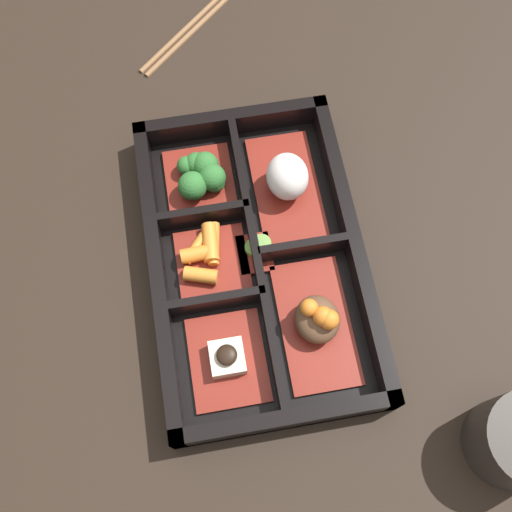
# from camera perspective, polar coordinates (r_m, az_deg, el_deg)

# --- Properties ---
(ground_plane) EXTENTS (3.00, 3.00, 0.00)m
(ground_plane) POSITION_cam_1_polar(r_m,az_deg,el_deg) (0.63, 0.00, -0.83)
(ground_plane) COLOR black
(bento_base) EXTENTS (0.34, 0.21, 0.01)m
(bento_base) POSITION_cam_1_polar(r_m,az_deg,el_deg) (0.62, 0.00, -0.67)
(bento_base) COLOR black
(bento_base) RESTS_ON ground_plane
(bento_rim) EXTENTS (0.34, 0.21, 0.04)m
(bento_rim) POSITION_cam_1_polar(r_m,az_deg,el_deg) (0.61, -0.14, -0.15)
(bento_rim) COLOR black
(bento_rim) RESTS_ON ground_plane
(bowl_rice) EXTENTS (0.13, 0.07, 0.05)m
(bowl_rice) POSITION_cam_1_polar(r_m,az_deg,el_deg) (0.64, 2.97, 7.21)
(bowl_rice) COLOR maroon
(bowl_rice) RESTS_ON bento_base
(bowl_stew) EXTENTS (0.13, 0.07, 0.05)m
(bowl_stew) POSITION_cam_1_polar(r_m,az_deg,el_deg) (0.59, 5.84, -6.14)
(bowl_stew) COLOR maroon
(bowl_stew) RESTS_ON bento_base
(bowl_greens) EXTENTS (0.08, 0.07, 0.04)m
(bowl_greens) POSITION_cam_1_polar(r_m,az_deg,el_deg) (0.65, -5.24, 7.63)
(bowl_greens) COLOR maroon
(bowl_greens) RESTS_ON bento_base
(bowl_carrots) EXTENTS (0.08, 0.07, 0.02)m
(bowl_carrots) POSITION_cam_1_polar(r_m,az_deg,el_deg) (0.62, -4.61, -0.04)
(bowl_carrots) COLOR maroon
(bowl_carrots) RESTS_ON bento_base
(bowl_tofu) EXTENTS (0.09, 0.07, 0.03)m
(bowl_tofu) POSITION_cam_1_polar(r_m,az_deg,el_deg) (0.58, -2.72, -9.77)
(bowl_tofu) COLOR maroon
(bowl_tofu) RESTS_ON bento_base
(bowl_pickles) EXTENTS (0.04, 0.03, 0.01)m
(bowl_pickles) POSITION_cam_1_polar(r_m,az_deg,el_deg) (0.62, 0.12, 0.54)
(bowl_pickles) COLOR maroon
(bowl_pickles) RESTS_ON bento_base
(chopsticks) EXTENTS (0.16, 0.18, 0.01)m
(chopsticks) POSITION_cam_1_polar(r_m,az_deg,el_deg) (0.81, -5.06, 21.90)
(chopsticks) COLOR brown
(chopsticks) RESTS_ON ground_plane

